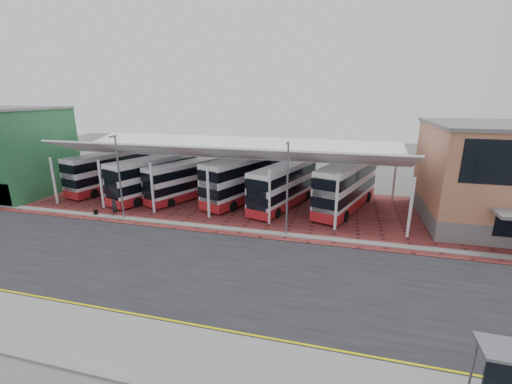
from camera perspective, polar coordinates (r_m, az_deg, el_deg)
ground at (r=24.64m, az=-2.28°, el=-12.31°), size 140.00×140.00×0.00m
road at (r=23.80m, az=-3.01°, el=-13.39°), size 120.00×14.00×0.02m
forecourt at (r=35.94m, az=6.88°, el=-3.02°), size 72.00×16.00×0.06m
sidewalk at (r=17.72m, az=-11.75°, el=-25.37°), size 120.00×4.00×0.14m
north_kerb at (r=30.01m, az=1.21°, el=-6.76°), size 120.00×0.80×0.14m
yellow_line_near at (r=19.13m, az=-8.91°, el=-21.80°), size 120.00×0.12×0.01m
yellow_line_far at (r=19.34m, az=-8.53°, el=-21.29°), size 120.00×0.12×0.01m
canopy at (r=37.28m, az=-4.95°, el=6.87°), size 37.00×11.63×7.07m
shop_green at (r=48.75m, az=-34.03°, el=5.55°), size 6.40×10.20×10.22m
lamp_west at (r=34.65m, az=-21.86°, el=2.65°), size 0.16×0.90×8.07m
lamp_east at (r=28.31m, az=5.23°, el=0.95°), size 0.16×0.90×8.07m
bus_0 at (r=46.57m, az=-23.07°, el=3.21°), size 5.21×11.66×4.68m
bus_1 at (r=41.19m, az=-16.46°, el=2.33°), size 6.41×11.62×4.70m
bus_2 at (r=39.96m, az=-11.50°, el=1.92°), size 6.29×10.41×4.25m
bus_3 at (r=38.40m, az=-1.84°, el=2.22°), size 6.94×12.25×4.97m
bus_4 at (r=36.34m, az=4.62°, el=1.01°), size 5.73×11.20×4.51m
bus_5 at (r=36.69m, az=14.86°, el=0.98°), size 6.37×12.18×4.92m
pedestrian at (r=36.42m, az=-22.49°, el=-2.45°), size 0.57×0.71×1.70m
suitcase at (r=37.63m, az=-25.13°, el=-3.11°), size 0.32×0.23×0.55m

